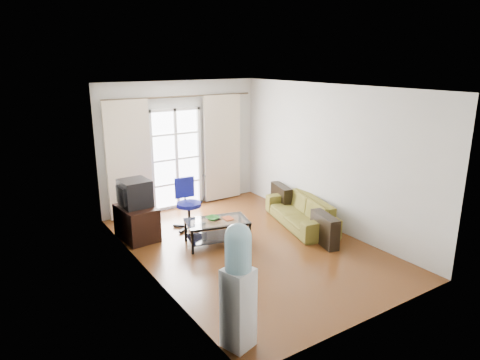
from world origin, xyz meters
name	(u,v)px	position (x,y,z in m)	size (l,w,h in m)	color
floor	(249,246)	(0.00, 0.00, 0.00)	(5.20, 5.20, 0.00)	brown
ceiling	(250,87)	(0.00, 0.00, 2.70)	(5.20, 5.20, 0.00)	white
wall_back	(181,145)	(0.00, 2.60, 1.35)	(3.60, 0.02, 2.70)	beige
wall_front	(376,218)	(0.00, -2.60, 1.35)	(3.60, 0.02, 2.70)	beige
wall_left	(145,188)	(-1.80, 0.00, 1.35)	(0.02, 5.20, 2.70)	beige
wall_right	(329,158)	(1.80, 0.00, 1.35)	(0.02, 5.20, 2.70)	beige
french_door	(176,159)	(-0.15, 2.54, 1.07)	(1.16, 0.06, 2.15)	white
curtain_rod	(181,97)	(0.00, 2.50, 2.38)	(0.04, 0.04, 3.30)	#4C3F2D
curtain_left	(129,160)	(-1.20, 2.48, 1.20)	(0.90, 0.07, 2.35)	beige
curtain_right	(222,148)	(0.95, 2.48, 1.20)	(0.90, 0.07, 2.35)	beige
radiator	(217,186)	(0.80, 2.50, 0.33)	(0.64, 0.12, 0.64)	gray
sofa	(301,212)	(1.40, 0.28, 0.27)	(1.18, 1.98, 0.54)	brown
coffee_table	(217,229)	(-0.41, 0.39, 0.28)	(1.18, 0.85, 0.43)	silver
bowl	(213,218)	(-0.45, 0.46, 0.46)	(0.29, 0.29, 0.06)	green
book	(224,219)	(-0.28, 0.36, 0.44)	(0.17, 0.22, 0.02)	#B4161E
remote	(217,220)	(-0.39, 0.41, 0.44)	(0.15, 0.04, 0.02)	black
tv_stand	(137,222)	(-1.49, 1.39, 0.30)	(0.55, 0.82, 0.60)	black
crt_tv	(134,193)	(-1.49, 1.43, 0.84)	(0.55, 0.54, 0.48)	black
task_chair	(189,214)	(-0.49, 1.34, 0.28)	(0.71, 0.71, 0.95)	black
water_cooler	(238,284)	(-1.60, -2.13, 0.77)	(0.37, 0.37, 1.47)	white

